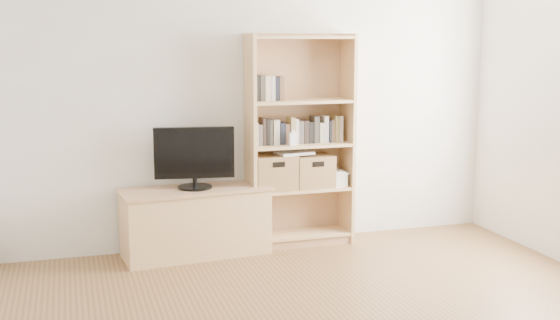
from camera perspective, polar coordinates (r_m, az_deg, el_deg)
name	(u,v)px	position (r m, az deg, el deg)	size (l,w,h in m)	color
back_wall	(259,101)	(6.28, -1.73, 4.83)	(4.50, 0.02, 2.60)	silver
tv_stand	(196,223)	(6.10, -6.87, -5.11)	(1.23, 0.46, 0.56)	tan
bookshelf	(300,141)	(6.26, 1.64, 1.56)	(0.95, 0.34, 1.89)	tan
television	(194,157)	(5.98, -6.98, 0.21)	(0.68, 0.05, 0.53)	black
books_row_mid	(299,131)	(6.27, 1.58, 2.35)	(0.79, 0.15, 0.21)	#C0B0A4
books_row_upper	(277,89)	(6.16, -0.26, 5.76)	(0.36, 0.13, 0.19)	#C0B0A4
baby_monitor	(293,139)	(6.12, 1.03, 1.71)	(0.06, 0.04, 0.11)	white
basket_left	(273,172)	(6.22, -0.55, -0.99)	(0.37, 0.31, 0.31)	olive
basket_right	(312,171)	(6.34, 2.63, -0.88)	(0.35, 0.29, 0.29)	olive
laptop	(294,153)	(6.25, 1.14, 0.60)	(0.31, 0.22, 0.02)	silver
magazine_stack	(334,179)	(6.43, 4.39, -1.52)	(0.18, 0.25, 0.12)	silver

